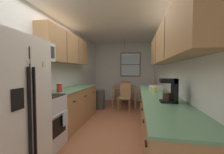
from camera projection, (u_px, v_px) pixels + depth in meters
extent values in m
plane|color=#995B3D|center=(114.00, 121.00, 3.71)|extent=(12.00, 12.00, 0.00)
cube|color=silver|center=(66.00, 73.00, 3.90)|extent=(0.10, 9.00, 2.55)
cube|color=silver|center=(168.00, 73.00, 3.41)|extent=(0.10, 9.00, 2.55)
cube|color=silver|center=(124.00, 72.00, 6.26)|extent=(4.40, 0.10, 2.55)
cube|color=white|center=(114.00, 22.00, 3.60)|extent=(4.40, 9.00, 0.08)
cube|color=white|center=(5.00, 110.00, 1.66)|extent=(0.71, 0.80, 1.75)
cube|color=black|center=(31.00, 116.00, 1.60)|extent=(0.01, 0.01, 1.58)
cube|color=black|center=(30.00, 117.00, 1.56)|extent=(0.02, 0.02, 1.12)
cube|color=black|center=(35.00, 115.00, 1.64)|extent=(0.02, 0.02, 1.12)
cube|color=black|center=(18.00, 99.00, 1.42)|extent=(0.01, 0.15, 0.22)
cube|color=beige|center=(44.00, 64.00, 1.81)|extent=(0.01, 0.05, 0.07)
cube|color=white|center=(29.00, 61.00, 1.56)|extent=(0.01, 0.04, 0.05)
cube|color=silver|center=(42.00, 123.00, 2.39)|extent=(0.62, 0.59, 0.90)
cube|color=black|center=(59.00, 126.00, 2.33)|extent=(0.01, 0.41, 0.30)
cube|color=silver|center=(60.00, 114.00, 2.32)|extent=(0.02, 0.47, 0.02)
cube|color=black|center=(42.00, 96.00, 2.37)|extent=(0.59, 0.56, 0.02)
cube|color=silver|center=(27.00, 91.00, 2.42)|extent=(0.06, 0.59, 0.20)
cylinder|color=#2D2D2D|center=(29.00, 96.00, 2.27)|extent=(0.15, 0.15, 0.01)
cylinder|color=#2D2D2D|center=(40.00, 94.00, 2.52)|extent=(0.15, 0.15, 0.01)
cylinder|color=#2D2D2D|center=(44.00, 97.00, 2.22)|extent=(0.15, 0.15, 0.01)
cylinder|color=#2D2D2D|center=(54.00, 94.00, 2.47)|extent=(0.15, 0.15, 0.01)
cube|color=white|center=(34.00, 51.00, 2.36)|extent=(0.38, 0.64, 0.33)
cube|color=black|center=(42.00, 50.00, 2.26)|extent=(0.01, 0.38, 0.21)
cube|color=#2D2D33|center=(52.00, 52.00, 2.53)|extent=(0.01, 0.13, 0.21)
cube|color=#A87A4C|center=(74.00, 106.00, 3.62)|extent=(0.60, 1.89, 0.87)
cube|color=#60936B|center=(74.00, 88.00, 3.60)|extent=(0.63, 1.91, 0.03)
cube|color=black|center=(75.00, 101.00, 2.93)|extent=(0.02, 0.10, 0.01)
cube|color=black|center=(86.00, 96.00, 3.55)|extent=(0.02, 0.10, 0.01)
cube|color=black|center=(93.00, 92.00, 4.17)|extent=(0.02, 0.10, 0.01)
cube|color=#A87A4C|center=(68.00, 49.00, 3.53)|extent=(0.32, 1.99, 0.74)
cube|color=#2D2319|center=(67.00, 46.00, 3.18)|extent=(0.01, 0.01, 0.68)
cube|color=#2D2319|center=(79.00, 50.00, 3.82)|extent=(0.01, 0.01, 0.68)
cube|color=#A87A4C|center=(159.00, 120.00, 2.56)|extent=(0.60, 3.35, 0.87)
cube|color=#60936B|center=(159.00, 96.00, 2.54)|extent=(0.63, 3.37, 0.03)
cube|color=black|center=(146.00, 144.00, 1.23)|extent=(0.02, 0.10, 0.01)
cube|color=black|center=(143.00, 121.00, 1.78)|extent=(0.02, 0.10, 0.01)
cube|color=black|center=(142.00, 109.00, 2.33)|extent=(0.02, 0.10, 0.01)
cube|color=black|center=(141.00, 102.00, 2.88)|extent=(0.02, 0.10, 0.01)
cube|color=black|center=(141.00, 97.00, 3.42)|extent=(0.02, 0.10, 0.01)
cube|color=black|center=(140.00, 93.00, 3.97)|extent=(0.02, 0.10, 0.01)
cube|color=#A87A4C|center=(169.00, 43.00, 2.42)|extent=(0.32, 3.05, 0.63)
cube|color=#2D2319|center=(164.00, 37.00, 1.96)|extent=(0.01, 0.01, 0.58)
cube|color=#2D2319|center=(155.00, 48.00, 2.94)|extent=(0.01, 0.01, 0.58)
cube|color=olive|center=(125.00, 87.00, 5.30)|extent=(0.86, 0.82, 0.03)
cube|color=olive|center=(113.00, 98.00, 5.01)|extent=(0.06, 0.06, 0.70)
cube|color=olive|center=(135.00, 99.00, 4.86)|extent=(0.06, 0.06, 0.70)
cube|color=olive|center=(116.00, 95.00, 5.76)|extent=(0.06, 0.06, 0.70)
cube|color=olive|center=(135.00, 95.00, 5.62)|extent=(0.06, 0.06, 0.70)
cube|color=#A87A4C|center=(125.00, 98.00, 4.62)|extent=(0.43, 0.43, 0.04)
cube|color=#A87A4C|center=(125.00, 90.00, 4.78)|extent=(0.37, 0.06, 0.45)
cylinder|color=#A87A4C|center=(129.00, 106.00, 4.41)|extent=(0.04, 0.04, 0.43)
cylinder|color=#A87A4C|center=(118.00, 106.00, 4.50)|extent=(0.04, 0.04, 0.43)
cylinder|color=#A87A4C|center=(131.00, 104.00, 4.76)|extent=(0.04, 0.04, 0.43)
cylinder|color=#A87A4C|center=(120.00, 103.00, 4.85)|extent=(0.04, 0.04, 0.43)
cube|color=#A87A4C|center=(126.00, 92.00, 5.99)|extent=(0.44, 0.44, 0.04)
cube|color=#A87A4C|center=(126.00, 87.00, 5.80)|extent=(0.37, 0.07, 0.45)
cylinder|color=#A87A4C|center=(121.00, 96.00, 6.20)|extent=(0.04, 0.04, 0.43)
cylinder|color=#A87A4C|center=(130.00, 96.00, 6.17)|extent=(0.04, 0.04, 0.43)
cylinder|color=#A87A4C|center=(121.00, 98.00, 5.83)|extent=(0.04, 0.04, 0.43)
cylinder|color=#A87A4C|center=(130.00, 98.00, 5.81)|extent=(0.04, 0.04, 0.43)
cylinder|color=black|center=(125.00, 44.00, 5.22)|extent=(0.01, 0.01, 0.43)
cone|color=beige|center=(125.00, 51.00, 5.24)|extent=(0.31, 0.31, 0.10)
sphere|color=white|center=(125.00, 51.00, 5.24)|extent=(0.06, 0.06, 0.06)
cube|color=brown|center=(130.00, 65.00, 6.12)|extent=(0.87, 0.04, 1.04)
cube|color=silver|center=(130.00, 65.00, 6.11)|extent=(0.79, 0.01, 0.96)
cube|color=brown|center=(130.00, 65.00, 6.10)|extent=(0.79, 0.02, 0.03)
cylinder|color=#3F3F42|center=(100.00, 99.00, 4.94)|extent=(0.35, 0.35, 0.66)
cylinder|color=red|center=(59.00, 88.00, 2.92)|extent=(0.11, 0.11, 0.17)
cylinder|color=white|center=(59.00, 83.00, 2.92)|extent=(0.11, 0.11, 0.02)
cube|color=silver|center=(65.00, 118.00, 2.47)|extent=(0.02, 0.16, 0.24)
cube|color=black|center=(168.00, 101.00, 1.96)|extent=(0.22, 0.18, 0.02)
cube|color=black|center=(174.00, 91.00, 1.94)|extent=(0.06, 0.18, 0.33)
cube|color=black|center=(169.00, 81.00, 1.94)|extent=(0.22, 0.18, 0.06)
cylinder|color=#331E14|center=(167.00, 97.00, 1.96)|extent=(0.11, 0.11, 0.11)
cylinder|color=#E5CC4C|center=(154.00, 90.00, 2.86)|extent=(0.09, 0.09, 0.10)
torus|color=#E5CC4C|center=(157.00, 90.00, 2.85)|extent=(0.05, 0.01, 0.05)
cylinder|color=white|center=(165.00, 96.00, 2.19)|extent=(0.07, 0.07, 0.10)
torus|color=white|center=(168.00, 96.00, 2.18)|extent=(0.05, 0.01, 0.05)
cylinder|color=silver|center=(154.00, 86.00, 3.67)|extent=(0.21, 0.21, 0.06)
cylinder|color=black|center=(154.00, 86.00, 3.67)|extent=(0.17, 0.17, 0.03)
sphere|color=red|center=(156.00, 85.00, 3.65)|extent=(0.06, 0.06, 0.06)
sphere|color=green|center=(152.00, 85.00, 3.69)|extent=(0.06, 0.06, 0.06)
cube|color=silver|center=(155.00, 88.00, 3.11)|extent=(0.28, 0.34, 0.10)
cylinder|color=#E0D14C|center=(124.00, 86.00, 5.23)|extent=(0.20, 0.20, 0.06)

